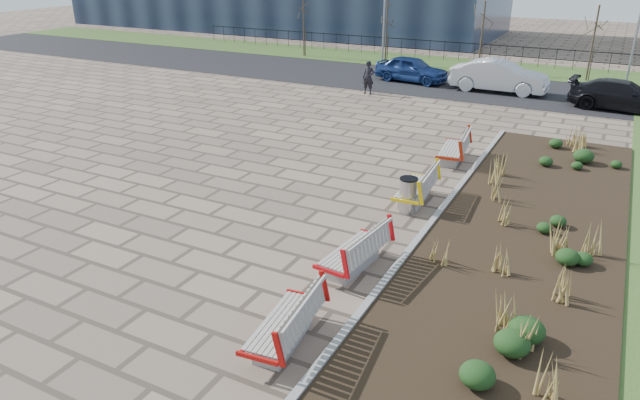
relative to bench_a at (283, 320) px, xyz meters
The scene contains 21 objects.
ground 3.32m from the bench_a, 156.20° to the left, with size 120.00×120.00×0.00m, color #7E6957.
planting_bed 7.12m from the bench_a, 62.80° to the left, with size 4.50×18.00×0.10m, color black.
planting_curb 6.40m from the bench_a, 81.72° to the left, with size 0.16×18.00×0.15m, color gray.
grass_verge_far 29.48m from the bench_a, 95.84° to the left, with size 80.00×5.00×0.04m, color #33511E.
road 23.52m from the bench_a, 97.33° to the left, with size 80.00×7.00×0.02m, color black.
bench_a is the anchor object (origin of this frame).
bench_b 3.06m from the bench_a, 90.00° to the left, with size 0.90×2.10×1.00m, color red, non-canonical shape.
bench_c 7.30m from the bench_a, 90.00° to the left, with size 0.90×2.10×1.00m, color yellow, non-canonical shape.
bench_d 11.25m from the bench_a, 90.00° to the left, with size 0.90×2.10×1.00m, color #A6210B, non-canonical shape.
litter_bin 6.56m from the bench_a, 89.57° to the left, with size 0.48×0.48×0.97m, color #B2B2B7.
pedestrian 20.39m from the bench_a, 108.79° to the left, with size 0.60×0.39×1.64m, color black.
car_blue 23.72m from the bench_a, 103.61° to the left, with size 1.62×4.03×1.37m, color navy.
car_silver 22.76m from the bench_a, 92.03° to the left, with size 1.68×4.82×1.59m, color #B8BBC0.
car_black 22.07m from the bench_a, 77.20° to the left, with size 1.85×4.55×1.32m, color black.
tree_a 31.65m from the bench_a, 118.33° to the left, with size 1.40×1.40×4.00m, color #4C3D2D, non-canonical shape.
tree_b 29.28m from the bench_a, 107.92° to the left, with size 1.40×1.40×4.00m, color #4C3D2D, non-canonical shape.
tree_c 28.03m from the bench_a, 96.15° to the left, with size 1.40×1.40×4.00m, color #4C3D2D, non-canonical shape.
tree_d 28.03m from the bench_a, 83.85° to the left, with size 1.40×1.40×4.00m, color #4C3D2D, non-canonical shape.
lamp_west 28.88m from the bench_a, 108.23° to the left, with size 0.24×0.60×6.00m, color gray, non-canonical shape.
lamp_east 27.89m from the bench_a, 79.63° to the left, with size 0.24×0.60×6.00m, color gray, non-canonical shape.
railing_fence 30.97m from the bench_a, 95.56° to the left, with size 44.00×0.10×1.20m, color black, non-canonical shape.
Camera 1 is at (7.55, -8.60, 6.59)m, focal length 32.00 mm.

